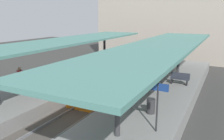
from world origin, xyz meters
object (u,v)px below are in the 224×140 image
(commuter_train, at_px, (121,69))
(platform_sign, at_px, (158,97))
(litter_bin, at_px, (151,106))
(platform_bench, at_px, (180,78))
(passenger_near_bench, at_px, (20,79))

(commuter_train, xyz_separation_m, platform_sign, (5.17, -7.46, 0.90))
(platform_sign, bearing_deg, commuter_train, 124.70)
(litter_bin, bearing_deg, platform_sign, -65.12)
(commuter_train, height_order, platform_bench, commuter_train)
(platform_bench, distance_m, platform_sign, 7.89)
(platform_sign, height_order, litter_bin, platform_sign)
(commuter_train, relative_size, platform_bench, 8.06)
(platform_sign, height_order, passenger_near_bench, platform_sign)
(platform_sign, bearing_deg, litter_bin, 114.88)
(passenger_near_bench, bearing_deg, litter_bin, 3.67)
(platform_bench, distance_m, litter_bin, 6.05)
(platform_sign, xyz_separation_m, passenger_near_bench, (-9.72, 1.17, -0.75))
(platform_bench, height_order, platform_sign, platform_sign)
(commuter_train, bearing_deg, platform_sign, -55.30)
(platform_bench, bearing_deg, litter_bin, -92.93)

